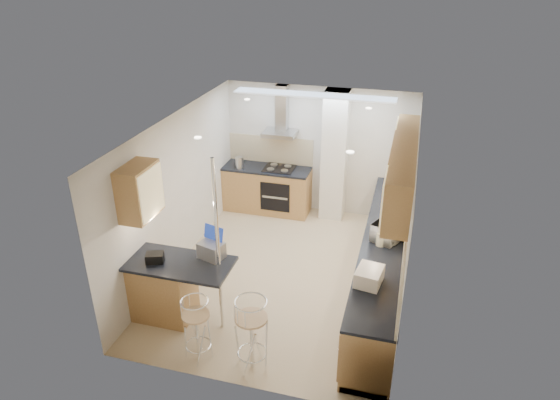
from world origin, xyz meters
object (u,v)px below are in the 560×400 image
(laptop, at_px, (211,250))
(bar_stool_end, at_px, (252,335))
(microwave, at_px, (389,231))
(bar_stool_near, at_px, (197,329))
(bread_bin, at_px, (369,276))

(laptop, xyz_separation_m, bar_stool_end, (0.84, -0.87, -0.54))
(microwave, xyz_separation_m, bar_stool_near, (-2.14, -2.05, -0.61))
(microwave, xyz_separation_m, bread_bin, (-0.16, -1.17, -0.04))
(laptop, distance_m, bar_stool_end, 1.32)
(laptop, bearing_deg, bar_stool_near, -64.81)
(bar_stool_near, xyz_separation_m, bread_bin, (1.99, 0.89, 0.57))
(laptop, height_order, bread_bin, laptop)
(microwave, distance_m, bread_bin, 1.18)
(microwave, relative_size, laptop, 1.58)
(laptop, relative_size, bread_bin, 0.84)
(laptop, relative_size, bar_stool_end, 0.32)
(laptop, xyz_separation_m, bar_stool_near, (0.13, -0.89, -0.60))
(bar_stool_near, bearing_deg, bar_stool_end, 7.93)
(laptop, distance_m, bar_stool_near, 1.08)
(bar_stool_near, distance_m, bar_stool_end, 0.71)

